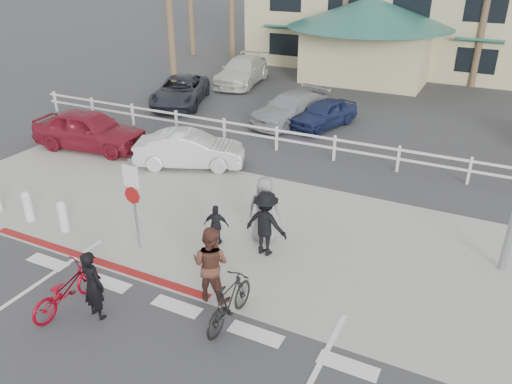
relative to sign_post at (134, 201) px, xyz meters
The scene contains 22 objects.
ground 3.50m from the sign_post, 43.73° to the right, with size 140.00×140.00×0.00m, color #333335.
sidewalk_plaza 3.56m from the sign_post, 45.00° to the left, with size 22.00×7.00×0.01m, color gray.
cross_street 6.86m from the sign_post, 69.94° to the left, with size 40.00×5.00×0.01m, color #333335.
parking_lot 16.03m from the sign_post, 81.72° to the left, with size 50.00×16.00×0.01m, color #333335.
curb_red 1.89m from the sign_post, 124.99° to the right, with size 7.00×0.25×0.02m, color maroon.
rail_fence 8.81m from the sign_post, 71.36° to the left, with size 29.40×0.16×1.00m, color silver, non-canonical shape.
sign_post is the anchor object (origin of this frame).
bollard_0 2.69m from the sign_post, behind, with size 0.26×0.26×0.95m, color silver, non-canonical shape.
bollard_1 4.03m from the sign_post, behind, with size 0.26×0.26×0.95m, color silver, non-canonical shape.
bike_red 2.85m from the sign_post, 87.41° to the right, with size 0.65×1.87×0.98m, color maroon.
rider_red 2.84m from the sign_post, 70.72° to the right, with size 0.60×0.40×1.66m, color black.
bike_black 4.02m from the sign_post, 22.42° to the right, with size 0.51×1.80×1.08m, color black.
rider_black 3.04m from the sign_post, 18.28° to the right, with size 0.90×0.70×1.86m, color #563025.
pedestrian_a 3.45m from the sign_post, 22.69° to the left, with size 1.16×0.67×1.80m, color black.
pedestrian_child 2.26m from the sign_post, 33.09° to the left, with size 0.69×0.29×1.17m, color black.
pedestrian_b 3.44m from the sign_post, 34.26° to the left, with size 0.92×0.60×1.88m, color gray.
car_white_sedan 5.79m from the sign_post, 109.43° to the left, with size 1.38×3.97×1.31m, color silver.
car_red_compact 8.33m from the sign_post, 141.45° to the left, with size 1.86×4.62×1.57m, color maroon.
lot_car_0 13.99m from the sign_post, 119.58° to the left, with size 2.30×5.00×1.39m, color #242731.
lot_car_1 11.95m from the sign_post, 93.12° to the left, with size 1.87×4.60×1.34m, color #949699.
lot_car_2 12.03m from the sign_post, 85.29° to the left, with size 1.47×3.66×1.25m, color #1B254E.
lot_car_4 18.42m from the sign_post, 109.21° to the left, with size 2.14×5.25×1.52m, color silver.
Camera 1 is at (5.61, -6.65, 7.29)m, focal length 35.00 mm.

